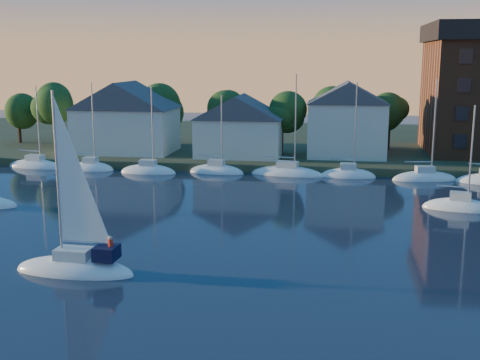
% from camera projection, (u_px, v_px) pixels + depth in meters
% --- Properties ---
extents(shoreline_land, '(160.00, 50.00, 2.00)m').
position_uv_depth(shoreline_land, '(294.00, 145.00, 96.86)').
color(shoreline_land, '#313921').
rests_on(shoreline_land, ground).
extents(wooden_dock, '(120.00, 3.00, 1.00)m').
position_uv_depth(wooden_dock, '(281.00, 171.00, 74.59)').
color(wooden_dock, brown).
rests_on(wooden_dock, ground).
extents(clubhouse_west, '(13.65, 9.45, 9.64)m').
position_uv_depth(clubhouse_west, '(126.00, 116.00, 82.55)').
color(clubhouse_west, beige).
rests_on(clubhouse_west, shoreline_land).
extents(clubhouse_centre, '(11.55, 8.40, 8.08)m').
position_uv_depth(clubhouse_centre, '(240.00, 125.00, 79.32)').
color(clubhouse_centre, beige).
rests_on(clubhouse_centre, shoreline_land).
extents(clubhouse_east, '(10.50, 8.40, 9.80)m').
position_uv_depth(clubhouse_east, '(347.00, 118.00, 78.96)').
color(clubhouse_east, beige).
rests_on(clubhouse_east, shoreline_land).
extents(tree_line, '(93.40, 5.40, 8.90)m').
position_uv_depth(tree_line, '(303.00, 106.00, 83.51)').
color(tree_line, '#342117').
rests_on(tree_line, shoreline_land).
extents(moored_fleet, '(71.50, 2.40, 12.05)m').
position_uv_depth(moored_fleet, '(213.00, 173.00, 72.88)').
color(moored_fleet, white).
rests_on(moored_fleet, ground).
extents(hero_sailboat, '(8.26, 2.92, 12.95)m').
position_uv_depth(hero_sailboat, '(76.00, 265.00, 39.23)').
color(hero_sailboat, white).
rests_on(hero_sailboat, ground).
extents(drifting_sailboat_right, '(6.98, 3.49, 10.77)m').
position_uv_depth(drifting_sailboat_right, '(459.00, 209.00, 55.64)').
color(drifting_sailboat_right, white).
rests_on(drifting_sailboat_right, ground).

